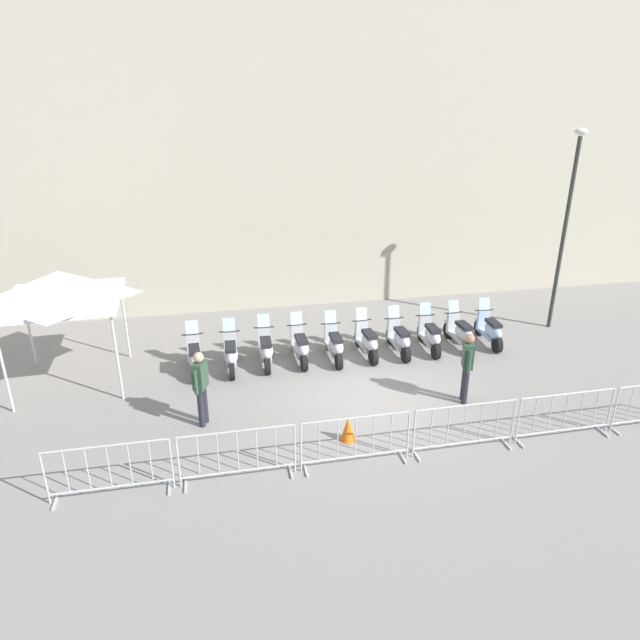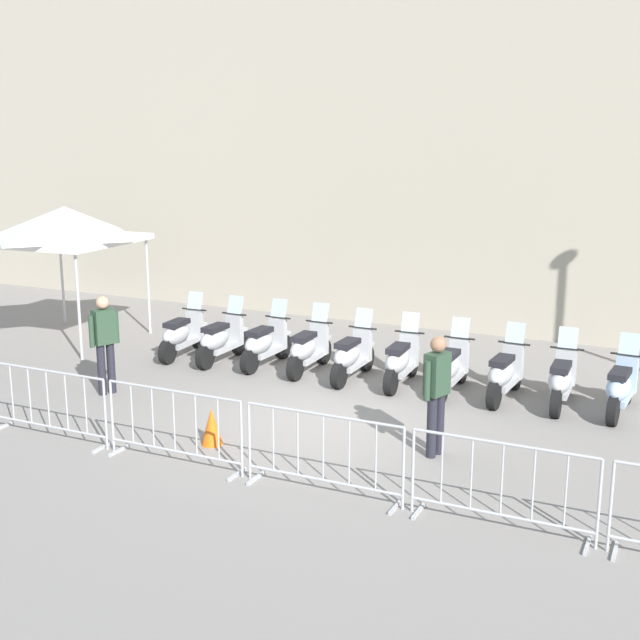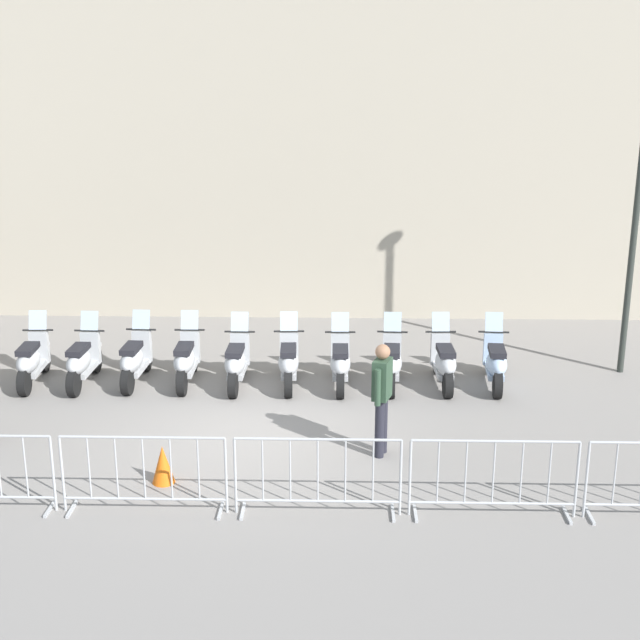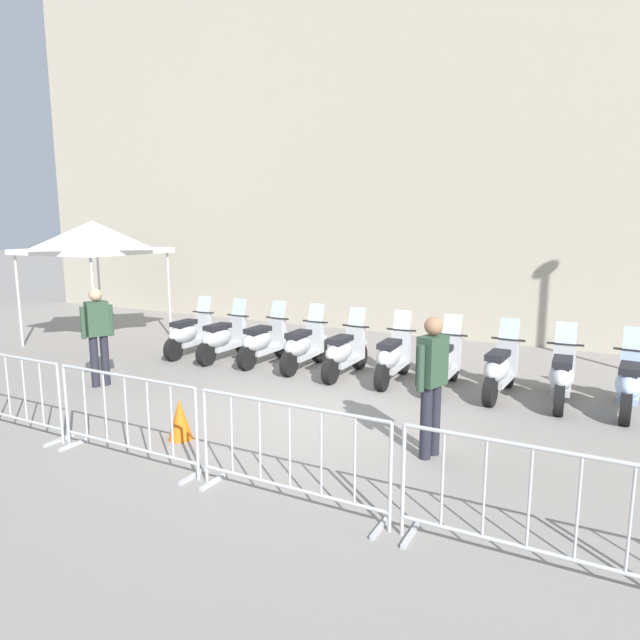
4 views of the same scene
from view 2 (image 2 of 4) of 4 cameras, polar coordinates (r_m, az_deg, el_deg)
name	(u,v)px [view 2 (image 2 of 4)]	position (r m, az deg, el deg)	size (l,w,h in m)	color
ground_plane	(324,421)	(13.18, 0.26, -6.95)	(120.00, 120.00, 0.00)	gray
building_facade	(470,93)	(19.78, 10.30, 15.14)	(28.00, 2.40, 10.60)	#B2A893
motorcycle_0	(182,335)	(16.88, -9.50, -1.03)	(0.56, 1.72, 1.24)	black
motorcycle_1	(221,340)	(16.37, -6.86, -1.38)	(0.56, 1.73, 1.24)	black
motorcycle_2	(264,344)	(16.00, -3.84, -1.66)	(0.56, 1.73, 1.24)	black
motorcycle_3	(308,349)	(15.57, -0.84, -2.04)	(0.56, 1.72, 1.24)	black
motorcycle_4	(351,356)	(15.12, 2.17, -2.51)	(0.56, 1.73, 1.24)	black
motorcycle_5	(401,362)	(14.83, 5.56, -2.87)	(0.56, 1.72, 1.24)	black
motorcycle_6	(451,368)	(14.54, 8.98, -3.30)	(0.56, 1.72, 1.24)	black
motorcycle_7	(504,374)	(14.36, 12.56, -3.67)	(0.58, 1.73, 1.24)	black
motorcycle_8	(561,381)	(14.23, 16.27, -4.05)	(0.56, 1.72, 1.24)	black
motorcycle_9	(620,388)	(14.14, 19.97, -4.43)	(0.59, 1.72, 1.24)	black
barrier_segment_1	(48,405)	(12.94, -18.20, -5.55)	(2.16, 0.53, 1.07)	#B2B5B7
barrier_segment_2	(174,427)	(11.57, -10.00, -7.29)	(2.16, 0.53, 1.07)	#B2B5B7
barrier_segment_3	(323,454)	(10.50, 0.21, -9.24)	(2.16, 0.53, 1.07)	#B2B5B7
barrier_segment_4	(502,487)	(9.84, 12.38, -11.15)	(2.16, 0.53, 1.07)	#B2B5B7
officer_near_row_end	(437,389)	(11.64, 8.03, -4.72)	(0.33, 0.52, 1.73)	#23232D
officer_mid_plaza	(105,339)	(14.69, -14.61, -1.28)	(0.36, 0.50, 1.73)	#23232D
canopy_tent	(65,225)	(18.43, -17.14, 6.27)	(2.65, 2.65, 2.91)	silver
traffic_cone	(212,426)	(12.25, -7.46, -7.27)	(0.32, 0.32, 0.55)	orange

